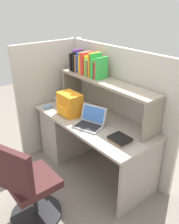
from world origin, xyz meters
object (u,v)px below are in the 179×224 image
object	(u,v)px
laptop	(90,122)
computer_mouse	(48,107)
backpack	(70,104)
paper_cup	(58,100)
office_chair	(29,190)
snack_canister	(65,101)

from	to	relation	value
laptop	computer_mouse	bearing A→B (deg)	-170.68
laptop	backpack	world-z (taller)	backpack
paper_cup	office_chair	world-z (taller)	office_chair
laptop	backpack	distance (m)	0.40
backpack	paper_cup	size ratio (longest dim) A/B	3.26
office_chair	snack_canister	bearing A→B (deg)	-71.96
backpack	computer_mouse	world-z (taller)	backpack
laptop	snack_canister	size ratio (longest dim) A/B	2.83
laptop	snack_canister	distance (m)	0.67
computer_mouse	snack_canister	world-z (taller)	snack_canister
backpack	office_chair	xyz separation A→B (m)	(0.53, -0.87, -0.47)
snack_canister	office_chair	world-z (taller)	office_chair
snack_canister	office_chair	distance (m)	1.32
computer_mouse	office_chair	size ratio (longest dim) A/B	0.11
laptop	office_chair	bearing A→B (deg)	-80.95
laptop	paper_cup	size ratio (longest dim) A/B	4.12
backpack	office_chair	world-z (taller)	backpack
backpack	computer_mouse	bearing A→B (deg)	-161.45
backpack	office_chair	bearing A→B (deg)	-58.36
laptop	snack_canister	world-z (taller)	laptop
laptop	backpack	size ratio (longest dim) A/B	1.26
office_chair	backpack	bearing A→B (deg)	-79.88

